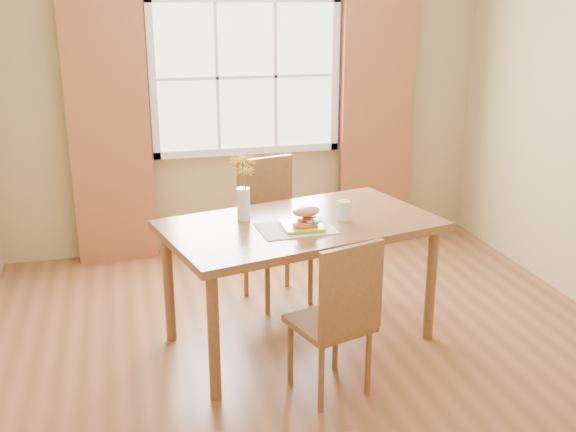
# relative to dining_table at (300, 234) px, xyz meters

# --- Properties ---
(room) EXTENTS (4.24, 3.84, 2.74)m
(room) POSITION_rel_dining_table_xyz_m (0.02, -0.03, 0.62)
(room) COLOR brown
(room) RESTS_ON ground
(window) EXTENTS (1.62, 0.06, 1.32)m
(window) POSITION_rel_dining_table_xyz_m (0.02, 1.84, 0.77)
(window) COLOR #B5C998
(window) RESTS_ON room
(curtain_left) EXTENTS (0.65, 0.08, 2.20)m
(curtain_left) POSITION_rel_dining_table_xyz_m (-1.13, 1.75, 0.37)
(curtain_left) COLOR maroon
(curtain_left) RESTS_ON room
(curtain_right) EXTENTS (0.65, 0.08, 2.20)m
(curtain_right) POSITION_rel_dining_table_xyz_m (1.17, 1.75, 0.37)
(curtain_right) COLOR maroon
(curtain_right) RESTS_ON room
(dining_table) EXTENTS (1.84, 1.30, 0.81)m
(dining_table) POSITION_rel_dining_table_xyz_m (0.00, 0.00, 0.00)
(dining_table) COLOR brown
(dining_table) RESTS_ON room
(chair_near) EXTENTS (0.49, 0.49, 0.94)m
(chair_near) POSITION_rel_dining_table_xyz_m (0.02, -0.70, -0.21)
(chair_near) COLOR brown
(chair_near) RESTS_ON room
(chair_far) EXTENTS (0.53, 0.53, 1.04)m
(chair_far) POSITION_rel_dining_table_xyz_m (-0.02, 0.71, -0.16)
(chair_far) COLOR brown
(chair_far) RESTS_ON room
(placemat) EXTENTS (0.47, 0.35, 0.01)m
(placemat) POSITION_rel_dining_table_xyz_m (-0.06, -0.12, 0.09)
(placemat) COLOR #E6E8C5
(placemat) RESTS_ON dining_table
(plate) EXTENTS (0.25, 0.25, 0.01)m
(plate) POSITION_rel_dining_table_xyz_m (-0.02, -0.13, 0.10)
(plate) COLOR #BFD034
(plate) RESTS_ON placemat
(croissant_sandwich) EXTENTS (0.19, 0.15, 0.13)m
(croissant_sandwich) POSITION_rel_dining_table_xyz_m (-0.01, -0.16, 0.17)
(croissant_sandwich) COLOR #E38C4D
(croissant_sandwich) RESTS_ON plate
(water_glass) EXTENTS (0.08, 0.08, 0.12)m
(water_glass) POSITION_rel_dining_table_xyz_m (0.27, -0.03, 0.14)
(water_glass) COLOR silver
(water_glass) RESTS_ON dining_table
(flower_vase) EXTENTS (0.17, 0.17, 0.42)m
(flower_vase) POSITION_rel_dining_table_xyz_m (-0.33, 0.13, 0.33)
(flower_vase) COLOR silver
(flower_vase) RESTS_ON dining_table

